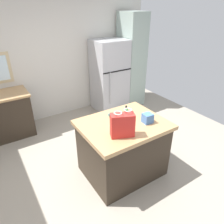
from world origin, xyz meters
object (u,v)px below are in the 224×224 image
tall_cabinet (131,61)px  bottle (126,113)px  kitchen_island (123,148)px  ear_defenders (114,116)px  small_box (148,118)px  shopping_bag (123,125)px  refrigerator (109,76)px

tall_cabinet → bottle: 2.60m
kitchen_island → ear_defenders: ear_defenders is taller
tall_cabinet → ear_defenders: tall_cabinet is taller
small_box → kitchen_island: bearing=150.9°
small_box → bottle: bottle is taller
kitchen_island → small_box: bearing=-29.1°
tall_cabinet → shopping_bag: (-1.94, -2.35, -0.08)m
refrigerator → shopping_bag: 2.69m
shopping_bag → bottle: (0.30, 0.33, -0.07)m
kitchen_island → small_box: 0.62m
kitchen_island → ear_defenders: (-0.02, 0.20, 0.47)m
kitchen_island → tall_cabinet: size_ratio=0.54×
refrigerator → shopping_bag: bearing=-118.7°
shopping_bag → ear_defenders: shopping_bag is taller
kitchen_island → small_box: size_ratio=8.87×
shopping_bag → ear_defenders: size_ratio=1.77×
kitchen_island → refrigerator: bearing=62.5°
refrigerator → small_box: size_ratio=12.41×
refrigerator → kitchen_island: bearing=-117.5°
ear_defenders → tall_cabinet: bearing=47.0°
refrigerator → tall_cabinet: 0.72m
refrigerator → ear_defenders: refrigerator is taller
bottle → ear_defenders: bearing=137.0°
kitchen_island → bottle: bottle is taller
tall_cabinet → small_box: size_ratio=16.56×
kitchen_island → bottle: (0.11, 0.08, 0.54)m
refrigerator → bottle: bearing=-116.0°
refrigerator → ear_defenders: (-1.11, -1.90, 0.07)m
kitchen_island → small_box: small_box is taller
tall_cabinet → small_box: tall_cabinet is taller
bottle → ear_defenders: (-0.13, 0.12, -0.07)m
shopping_bag → small_box: (0.50, 0.08, -0.09)m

